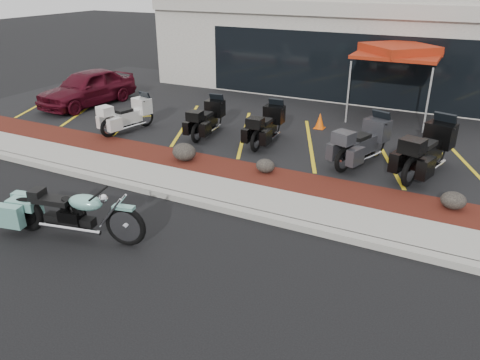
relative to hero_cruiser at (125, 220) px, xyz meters
The scene contains 18 objects.
ground 1.89m from the hero_cruiser, 41.91° to the left, with size 90.00×90.00×0.00m, color black.
curb 2.54m from the hero_cruiser, 57.45° to the left, with size 24.00×0.25×0.15m, color gray.
sidewalk 3.15m from the hero_cruiser, 64.40° to the left, with size 24.00×1.20×0.15m, color gray.
mulch_bed 4.25m from the hero_cruiser, 71.45° to the left, with size 24.00×1.20×0.16m, color #380F0C.
upper_lot 9.51m from the hero_cruiser, 81.87° to the left, with size 26.00×9.60×0.15m, color black.
dealership_building 15.80m from the hero_cruiser, 85.10° to the left, with size 18.00×8.16×4.00m.
boulder_left 4.14m from the hero_cruiser, 107.61° to the left, with size 0.67×0.56×0.47m, color black.
boulder_mid 4.31m from the hero_cruiser, 75.91° to the left, with size 0.49×0.41×0.35m, color black.
boulder_right 6.88m from the hero_cruiser, 37.30° to the left, with size 0.53×0.44×0.38m, color black.
hero_cruiser is the anchor object (origin of this frame).
touring_white 7.23m from the hero_cruiser, 124.28° to the left, with size 2.00×0.76×1.17m, color silver, non-canonical shape.
touring_black_front 7.03m from the hero_cruiser, 105.20° to the left, with size 2.01×0.77×1.17m, color black, non-canonical shape.
touring_black_mid 6.95m from the hero_cruiser, 88.80° to the left, with size 2.06×0.79×1.20m, color black, non-canonical shape.
touring_grey 7.42m from the hero_cruiser, 63.31° to the left, with size 2.24×0.85×1.30m, color #2C2D31, non-canonical shape.
touring_black_rear 8.29m from the hero_cruiser, 53.66° to the left, with size 2.46×0.94×1.43m, color black, non-canonical shape.
parked_car 10.56m from the hero_cruiser, 136.98° to the left, with size 1.59×3.95×1.35m, color #450916.
traffic_cone 8.44m from the hero_cruiser, 82.31° to the left, with size 0.31×0.31×0.51m, color #E95607.
popup_canopy 11.22m from the hero_cruiser, 74.46° to the left, with size 2.78×2.78×2.50m.
Camera 1 is at (4.09, -7.14, 4.84)m, focal length 35.00 mm.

